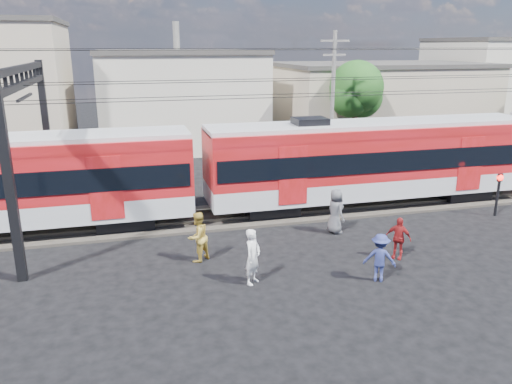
% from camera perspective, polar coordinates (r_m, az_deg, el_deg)
% --- Properties ---
extents(ground, '(120.00, 120.00, 0.00)m').
position_cam_1_polar(ground, '(16.66, 9.30, -11.19)').
color(ground, black).
rests_on(ground, ground).
extents(track_bed, '(70.00, 3.40, 0.12)m').
position_cam_1_polar(track_bed, '(23.56, 1.49, -2.38)').
color(track_bed, '#2D2823').
rests_on(track_bed, ground).
extents(rail_near, '(70.00, 0.12, 0.12)m').
position_cam_1_polar(rail_near, '(22.84, 2.01, -2.69)').
color(rail_near, '#59544C').
rests_on(rail_near, track_bed).
extents(rail_far, '(70.00, 0.12, 0.12)m').
position_cam_1_polar(rail_far, '(24.21, 1.00, -1.56)').
color(rail_far, '#59544C').
rests_on(rail_far, track_bed).
extents(commuter_train, '(50.30, 3.08, 4.17)m').
position_cam_1_polar(commuter_train, '(24.90, 13.45, 3.80)').
color(commuter_train, black).
rests_on(commuter_train, ground).
extents(catenary, '(70.00, 9.30, 7.52)m').
position_cam_1_polar(catenary, '(21.69, -21.21, 8.66)').
color(catenary, black).
rests_on(catenary, ground).
extents(building_midwest, '(12.24, 12.24, 7.30)m').
position_cam_1_polar(building_midwest, '(40.82, -8.80, 10.64)').
color(building_midwest, '#B7B1A0').
rests_on(building_midwest, ground).
extents(building_mideast, '(16.32, 10.20, 6.30)m').
position_cam_1_polar(building_mideast, '(42.77, 13.87, 9.94)').
color(building_mideast, tan).
rests_on(building_mideast, ground).
extents(building_east, '(10.20, 10.20, 8.30)m').
position_cam_1_polar(building_east, '(53.84, 25.36, 11.19)').
color(building_east, '#B7B1A0').
rests_on(building_east, ground).
extents(utility_pole_mid, '(1.80, 0.24, 8.50)m').
position_cam_1_polar(utility_pole_mid, '(31.09, 8.73, 10.49)').
color(utility_pole_mid, slate).
rests_on(utility_pole_mid, ground).
extents(tree_near, '(3.82, 3.64, 6.72)m').
position_cam_1_polar(tree_near, '(35.20, 11.59, 11.24)').
color(tree_near, '#382619').
rests_on(tree_near, ground).
extents(pedestrian_a, '(0.81, 0.82, 1.91)m').
position_cam_1_polar(pedestrian_a, '(16.61, -0.38, -7.39)').
color(pedestrian_a, white).
rests_on(pedestrian_a, ground).
extents(pedestrian_b, '(1.16, 1.12, 1.88)m').
position_cam_1_polar(pedestrian_b, '(18.40, -6.67, -5.12)').
color(pedestrian_b, gold).
rests_on(pedestrian_b, ground).
extents(pedestrian_c, '(1.25, 1.06, 1.67)m').
position_cam_1_polar(pedestrian_c, '(17.32, 13.96, -7.29)').
color(pedestrian_c, navy).
rests_on(pedestrian_c, ground).
extents(pedestrian_d, '(0.95, 0.93, 1.61)m').
position_cam_1_polar(pedestrian_d, '(19.27, 15.95, -5.08)').
color(pedestrian_d, maroon).
rests_on(pedestrian_d, ground).
extents(pedestrian_e, '(0.79, 1.04, 1.91)m').
position_cam_1_polar(pedestrian_e, '(21.24, 9.08, -2.18)').
color(pedestrian_e, '#4F5054').
rests_on(pedestrian_e, ground).
extents(crossing_signal, '(0.29, 0.29, 2.03)m').
position_cam_1_polar(crossing_signal, '(25.50, 25.99, 0.55)').
color(crossing_signal, black).
rests_on(crossing_signal, ground).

